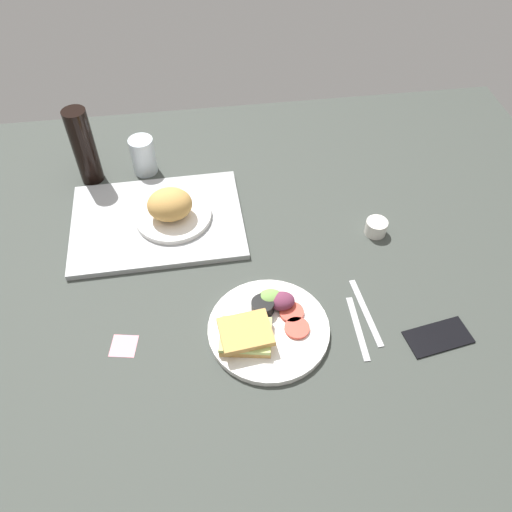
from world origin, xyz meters
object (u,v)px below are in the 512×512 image
at_px(plate_with_salad, 265,326).
at_px(cell_phone, 438,337).
at_px(knife, 366,312).
at_px(serving_tray, 157,221).
at_px(sticky_note, 124,346).
at_px(drinking_glass, 143,156).
at_px(bread_plate_near, 171,209).
at_px(soda_bottle, 84,147).
at_px(espresso_cup, 376,227).
at_px(fork, 358,328).

bearing_deg(plate_with_salad, cell_phone, -10.89).
height_order(knife, cell_phone, cell_phone).
xyz_separation_m(serving_tray, sticky_note, (-0.08, -0.37, -0.01)).
bearing_deg(drinking_glass, knife, -49.32).
relative_size(serving_tray, bread_plate_near, 2.23).
distance_m(bread_plate_near, drinking_glass, 0.24).
bearing_deg(bread_plate_near, drinking_glass, 107.54).
distance_m(soda_bottle, knife, 0.88).
xyz_separation_m(cell_phone, sticky_note, (-0.69, 0.07, -0.00)).
bearing_deg(soda_bottle, plate_with_salad, -54.51).
distance_m(espresso_cup, sticky_note, 0.70).
relative_size(plate_with_salad, soda_bottle, 1.20).
relative_size(plate_with_salad, cell_phone, 1.88).
height_order(cell_phone, sticky_note, cell_phone).
relative_size(drinking_glass, espresso_cup, 1.98).
bearing_deg(drinking_glass, serving_tray, -82.15).
distance_m(knife, cell_phone, 0.17).
height_order(bread_plate_near, plate_with_salad, bread_plate_near).
xyz_separation_m(serving_tray, drinking_glass, (-0.03, 0.23, 0.05)).
height_order(soda_bottle, fork, soda_bottle).
xyz_separation_m(bread_plate_near, knife, (0.43, -0.35, -0.05)).
xyz_separation_m(espresso_cup, knife, (-0.09, -0.24, -0.02)).
bearing_deg(fork, bread_plate_near, 46.77).
bearing_deg(knife, drinking_glass, 35.96).
xyz_separation_m(espresso_cup, sticky_note, (-0.64, -0.26, -0.02)).
relative_size(bread_plate_near, knife, 1.06).
bearing_deg(cell_phone, knife, 138.48).
bearing_deg(espresso_cup, drinking_glass, 150.36).
xyz_separation_m(drinking_glass, espresso_cup, (0.60, -0.34, -0.04)).
bearing_deg(cell_phone, drinking_glass, 124.39).
relative_size(bread_plate_near, soda_bottle, 0.89).
relative_size(plate_with_salad, fork, 1.59).
bearing_deg(knife, sticky_note, 86.72).
bearing_deg(soda_bottle, drinking_glass, 5.12).
height_order(drinking_glass, knife, drinking_glass).
bearing_deg(drinking_glass, cell_phone, -46.32).
xyz_separation_m(plate_with_salad, sticky_note, (-0.31, 0.00, -0.02)).
bearing_deg(knife, fork, 138.41).
height_order(plate_with_salad, knife, plate_with_salad).
xyz_separation_m(bread_plate_near, fork, (0.40, -0.39, -0.05)).
relative_size(serving_tray, cell_phone, 3.13).
bearing_deg(plate_with_salad, knife, 3.82).
distance_m(knife, sticky_note, 0.55).
height_order(serving_tray, fork, serving_tray).
distance_m(plate_with_salad, fork, 0.21).
xyz_separation_m(knife, sticky_note, (-0.55, -0.01, -0.00)).
relative_size(drinking_glass, cell_phone, 0.77).
distance_m(espresso_cup, cell_phone, 0.34).
distance_m(serving_tray, cell_phone, 0.76).
relative_size(bread_plate_near, sticky_note, 3.61).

